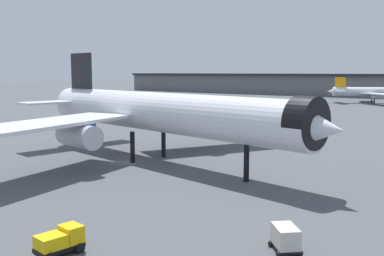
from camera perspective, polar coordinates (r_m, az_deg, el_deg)
ground at (r=63.02m, az=-8.46°, el=-4.37°), size 900.00×900.00×0.00m
airliner_near_gate at (r=61.89m, az=-4.44°, el=1.96°), size 55.02×49.48×15.72m
airliner_far_taxiway at (r=193.48m, az=22.68°, el=4.30°), size 36.61×33.02×10.41m
terminal_building at (r=253.73m, az=15.13°, el=5.49°), size 240.44×45.75×20.78m
service_truck_front at (r=92.90m, az=-13.70°, el=0.22°), size 5.77×3.22×3.00m
baggage_tug_wing at (r=33.03m, az=-16.52°, el=-13.68°), size 2.33×3.42×1.85m
baggage_cart_trailing at (r=32.83m, az=11.90°, el=-13.65°), size 2.83×2.87×1.82m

